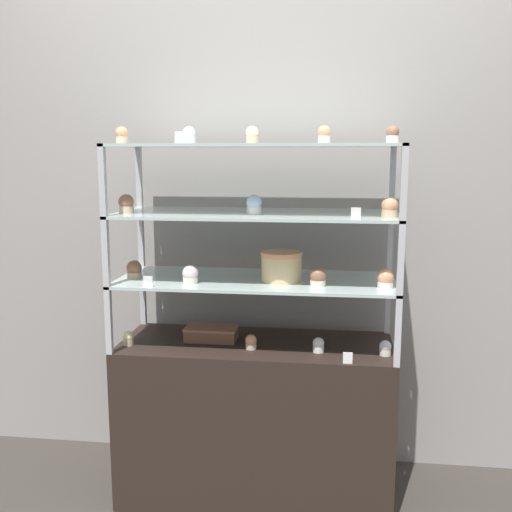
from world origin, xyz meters
The scene contains 28 objects.
ground_plane centered at (0.00, 0.00, 0.00)m, with size 20.00×20.00×0.00m, color #38332D.
back_wall centered at (0.00, 0.37, 1.30)m, with size 8.00×0.05×2.60m.
display_base centered at (0.00, 0.00, 0.34)m, with size 1.14×0.46×0.68m.
display_riser_lower centered at (0.00, 0.00, 0.94)m, with size 1.14×0.46×0.28m.
display_riser_middle centered at (0.00, 0.00, 1.22)m, with size 1.14×0.46×0.28m.
display_riser_upper centered at (0.00, 0.00, 1.49)m, with size 1.14×0.46×0.28m.
layer_cake_centerpiece centered at (0.11, -0.02, 1.02)m, with size 0.17×0.17×0.12m.
sheet_cake_frosted centered at (-0.19, 0.01, 0.71)m, with size 0.22×0.13×0.06m.
cupcake_0 centered at (-0.52, -0.10, 0.71)m, with size 0.05×0.05×0.06m.
cupcake_1 centered at (-0.01, -0.08, 0.71)m, with size 0.05×0.05×0.06m.
cupcake_2 centered at (0.26, -0.09, 0.71)m, with size 0.05×0.05×0.06m.
cupcake_3 centered at (0.53, -0.09, 0.71)m, with size 0.05×0.05×0.06m.
price_tag_0 centered at (0.38, -0.21, 0.71)m, with size 0.04×0.00×0.04m.
cupcake_4 centered at (-0.51, -0.04, 0.99)m, with size 0.06×0.06×0.07m.
cupcake_5 centered at (-0.25, -0.12, 0.99)m, with size 0.06×0.06×0.07m.
cupcake_6 centered at (0.26, -0.11, 0.99)m, with size 0.06×0.06×0.07m.
cupcake_7 centered at (0.52, -0.11, 0.99)m, with size 0.06×0.06×0.07m.
price_tag_1 centered at (-0.40, -0.21, 0.98)m, with size 0.04×0.00×0.04m.
cupcake_8 centered at (-0.52, -0.09, 1.27)m, with size 0.06×0.06×0.08m.
cupcake_9 centered at (0.00, -0.06, 1.27)m, with size 0.06×0.06×0.08m.
cupcake_10 centered at (0.52, -0.12, 1.27)m, with size 0.06×0.06×0.08m.
price_tag_2 centered at (0.39, -0.21, 1.26)m, with size 0.04×0.00×0.04m.
cupcake_11 centered at (-0.53, -0.08, 1.54)m, with size 0.05×0.05×0.07m.
cupcake_12 centered at (-0.26, -0.06, 1.54)m, with size 0.05×0.05×0.07m.
cupcake_13 centered at (-0.01, -0.06, 1.54)m, with size 0.05×0.05×0.07m.
cupcake_14 centered at (0.27, -0.08, 1.54)m, with size 0.05×0.05×0.07m.
cupcake_15 centered at (0.53, -0.05, 1.54)m, with size 0.05×0.05×0.07m.
price_tag_3 centered at (-0.26, -0.21, 1.53)m, with size 0.04×0.00×0.04m.
Camera 1 is at (0.31, -2.41, 1.47)m, focal length 42.00 mm.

